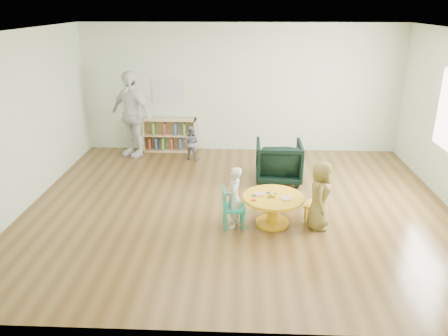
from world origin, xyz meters
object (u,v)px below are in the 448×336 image
Objects in this scene: child_right at (320,195)px; adult_caretaker at (131,114)px; kid_chair_right at (318,204)px; toddler at (191,143)px; kid_chair_left at (231,207)px; armchair at (279,162)px; activity_table at (273,205)px; child_left at (234,197)px; bookshelf at (169,135)px.

adult_caretaker is (-3.56, 3.18, 0.40)m from child_right.
toddler is at bearing 61.15° from kid_chair_right.
kid_chair_left is at bearing 120.53° from kid_chair_right.
armchair is 0.46× the size of adult_caretaker.
kid_chair_right is 0.30× the size of adult_caretaker.
child_right is at bearing -163.07° from kid_chair_right.
toddler is (-2.25, 2.95, -0.16)m from child_right.
activity_table is at bearing 93.21° from kid_chair_left.
kid_chair_left is at bearing -71.92° from child_left.
kid_chair_left is 1.35m from kid_chair_right.
activity_table is 0.50× the size of adult_caretaker.
kid_chair_left is 2.03m from armchair.
bookshelf is (-2.83, 3.38, 0.07)m from kid_chair_right.
activity_table is 0.71m from child_right.
child_left is at bearing -66.53° from bookshelf.
bookshelf is (-1.50, 3.58, 0.03)m from kid_chair_left.
armchair is (0.85, 1.85, 0.06)m from kid_chair_left.
activity_table is 0.77× the size of bookshelf.
armchair is at bearing -36.43° from bookshelf.
adult_caretaker is (-3.09, 1.36, 0.54)m from armchair.
child_right is at bearing -11.20° from adult_caretaker.
adult_caretaker is (-2.88, 3.09, 0.61)m from activity_table.
child_left is (-0.80, -1.83, 0.09)m from armchair.
kid_chair_left is 1.33m from child_right.
child_right reaches higher than kid_chair_right.
armchair is (2.35, -1.73, 0.02)m from bookshelf.
child_right is at bearing 139.31° from toddler.
armchair is 0.81× the size of child_right.
toddler is at bearing 48.37° from child_right.
toddler reaches higher than kid_chair_left.
child_right reaches higher than armchair.
adult_caretaker is at bearing -153.20° from bookshelf.
child_right is (1.32, 0.03, 0.20)m from kid_chair_left.
child_left is (-0.59, -0.10, 0.16)m from activity_table.
toddler is (-0.94, 2.98, 0.04)m from kid_chair_left.
child_right is 4.79m from adult_caretaker.
adult_caretaker is (-1.31, 0.22, 0.56)m from toddler.
bookshelf reaches higher than toddler.
child_right is at bearing 84.74° from kid_chair_left.
activity_table is 1.75m from armchair.
kid_chair_left is at bearing 119.43° from toddler.
armchair reaches higher than kid_chair_right.
child_left is at bearing -170.60° from activity_table.
child_left reaches higher than toddler.
kid_chair_right is at bearing 6.02° from child_right.
bookshelf is at bearing 121.66° from activity_table.
kid_chair_right is 0.46× the size of bookshelf.
kid_chair_right is 0.29m from child_right.
toddler is (-1.57, 2.87, 0.05)m from activity_table.
toddler is (-1.78, 1.14, -0.02)m from armchair.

